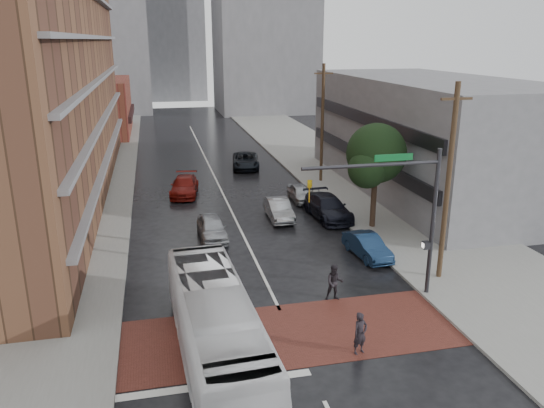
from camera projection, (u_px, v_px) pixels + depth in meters
name	position (u px, v px, depth m)	size (l,w,h in m)	color
ground	(294.00, 340.00, 21.85)	(160.00, 160.00, 0.00)	black
crosswalk	(291.00, 333.00, 22.31)	(14.00, 5.00, 0.02)	maroon
sidewalk_west	(76.00, 192.00, 42.71)	(9.00, 90.00, 0.15)	gray
sidewalk_east	(346.00, 177.00, 47.53)	(9.00, 90.00, 0.15)	gray
apartment_block	(15.00, 7.00, 37.12)	(10.00, 44.00, 28.00)	brown
storefront_west	(98.00, 107.00, 68.61)	(8.00, 16.00, 7.00)	maroon
building_east	(429.00, 135.00, 42.60)	(11.00, 26.00, 9.00)	gray
distant_tower_west	(90.00, 13.00, 86.84)	(18.00, 16.00, 32.00)	gray
distant_tower_east	(265.00, 0.00, 86.52)	(16.00, 14.00, 36.00)	gray
distant_tower_center	(173.00, 39.00, 106.80)	(12.00, 10.00, 24.00)	gray
street_tree	(376.00, 157.00, 33.44)	(4.20, 4.10, 6.90)	#332319
signal_mast	(406.00, 204.00, 24.00)	(6.50, 0.30, 7.20)	#2D2D33
utility_pole_near	(448.00, 183.00, 25.90)	(1.60, 0.26, 10.00)	#473321
utility_pole_far	(322.00, 123.00, 44.53)	(1.60, 0.26, 10.00)	#473321
transit_bus	(216.00, 328.00, 19.77)	(2.58, 11.01, 3.07)	silver
pedestrian_a	(360.00, 333.00, 20.67)	(0.64, 0.42, 1.75)	black
pedestrian_b	(335.00, 283.00, 24.96)	(0.86, 0.67, 1.77)	black
car_travel_a	(212.00, 228.00, 32.74)	(1.67, 4.15, 1.41)	#999CA0
car_travel_b	(279.00, 209.00, 36.39)	(1.46, 4.18, 1.38)	#9A9DA1
car_travel_c	(184.00, 186.00, 42.06)	(2.02, 4.98, 1.45)	maroon
suv_travel	(246.00, 160.00, 50.83)	(2.46, 5.33, 1.48)	black
car_parked_near	(367.00, 246.00, 30.01)	(1.37, 3.92, 1.29)	#142A49
car_parked_mid	(328.00, 207.00, 36.52)	(2.17, 5.35, 1.55)	black
car_parked_far	(301.00, 193.00, 40.45)	(1.49, 3.71, 1.26)	#A1A4A9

